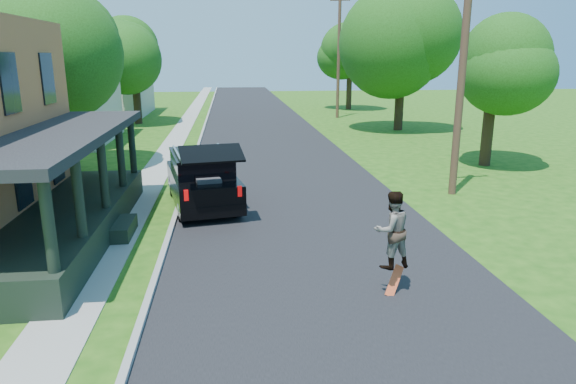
{
  "coord_description": "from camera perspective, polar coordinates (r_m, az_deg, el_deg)",
  "views": [
    {
      "loc": [
        -2.22,
        -8.64,
        5.1
      ],
      "look_at": [
        -0.88,
        3.0,
        1.99
      ],
      "focal_mm": 32.0,
      "sensor_mm": 36.0,
      "label": 1
    }
  ],
  "objects": [
    {
      "name": "ground",
      "position": [
        10.27,
        7.05,
        -15.02
      ],
      "size": [
        140.0,
        140.0,
        0.0
      ],
      "primitive_type": "plane",
      "color": "#1C4B0F",
      "rests_on": "ground"
    },
    {
      "name": "street",
      "position": [
        29.17,
        -2.1,
        4.78
      ],
      "size": [
        8.0,
        120.0,
        0.02
      ],
      "primitive_type": "cube",
      "color": "black",
      "rests_on": "ground"
    },
    {
      "name": "curb",
      "position": [
        29.15,
        -10.09,
        4.55
      ],
      "size": [
        0.15,
        120.0,
        0.12
      ],
      "primitive_type": "cube",
      "color": "gray",
      "rests_on": "ground"
    },
    {
      "name": "sidewalk",
      "position": [
        29.28,
        -13.12,
        4.44
      ],
      "size": [
        1.3,
        120.0,
        0.03
      ],
      "primitive_type": "cube",
      "color": "#97978F",
      "rests_on": "ground"
    },
    {
      "name": "neighbor_house_mid",
      "position": [
        34.54,
        -26.21,
        11.87
      ],
      "size": [
        12.78,
        12.78,
        8.3
      ],
      "color": "#ABA998",
      "rests_on": "ground"
    },
    {
      "name": "neighbor_house_far",
      "position": [
        49.94,
        -20.14,
        12.94
      ],
      "size": [
        12.78,
        12.78,
        8.3
      ],
      "color": "#ABA998",
      "rests_on": "ground"
    },
    {
      "name": "black_suv",
      "position": [
        18.14,
        -9.48,
        1.43
      ],
      "size": [
        2.9,
        5.59,
        2.48
      ],
      "rotation": [
        0.0,
        0.0,
        0.18
      ],
      "color": "black",
      "rests_on": "ground"
    },
    {
      "name": "skateboarder",
      "position": [
        11.29,
        11.46,
        -4.14
      ],
      "size": [
        0.98,
        0.85,
        1.72
      ],
      "rotation": [
        0.0,
        0.0,
        3.4
      ],
      "color": "black",
      "rests_on": "ground"
    },
    {
      "name": "skateboard",
      "position": [
        11.77,
        11.74,
        -9.74
      ],
      "size": [
        0.52,
        0.45,
        0.64
      ],
      "rotation": [
        0.0,
        0.0,
        -0.32
      ],
      "color": "#B8360F",
      "rests_on": "ground"
    },
    {
      "name": "tree_left_mid",
      "position": [
        26.15,
        -24.61,
        15.33
      ],
      "size": [
        6.3,
        6.31,
        9.03
      ],
      "rotation": [
        0.0,
        0.0,
        -0.12
      ],
      "color": "black",
      "rests_on": "ground"
    },
    {
      "name": "tree_left_far",
      "position": [
        41.88,
        -16.89,
        15.06
      ],
      "size": [
        6.5,
        6.17,
        8.61
      ],
      "rotation": [
        0.0,
        0.0,
        0.22
      ],
      "color": "black",
      "rests_on": "ground"
    },
    {
      "name": "tree_right_near",
      "position": [
        26.13,
        21.91,
        13.63
      ],
      "size": [
        5.7,
        5.84,
        7.6
      ],
      "rotation": [
        0.0,
        0.0,
        -0.27
      ],
      "color": "black",
      "rests_on": "ground"
    },
    {
      "name": "tree_right_mid",
      "position": [
        37.54,
        12.63,
        17.27
      ],
      "size": [
        8.16,
        8.29,
        10.58
      ],
      "rotation": [
        0.0,
        0.0,
        -0.3
      ],
      "color": "black",
      "rests_on": "ground"
    },
    {
      "name": "tree_right_far",
      "position": [
        51.63,
        6.87,
        15.42
      ],
      "size": [
        6.69,
        6.51,
        8.75
      ],
      "rotation": [
        0.0,
        0.0,
        0.23
      ],
      "color": "black",
      "rests_on": "ground"
    },
    {
      "name": "utility_pole_near",
      "position": [
        19.98,
        18.86,
        13.47
      ],
      "size": [
        1.74,
        0.32,
        9.45
      ],
      "rotation": [
        0.0,
        0.0,
        0.11
      ],
      "color": "#4F3324",
      "rests_on": "ground"
    },
    {
      "name": "utility_pole_far",
      "position": [
        44.28,
        5.65,
        14.93
      ],
      "size": [
        1.61,
        0.5,
        10.12
      ],
      "rotation": [
        0.0,
        0.0,
        -0.24
      ],
      "color": "#4F3324",
      "rests_on": "ground"
    }
  ]
}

